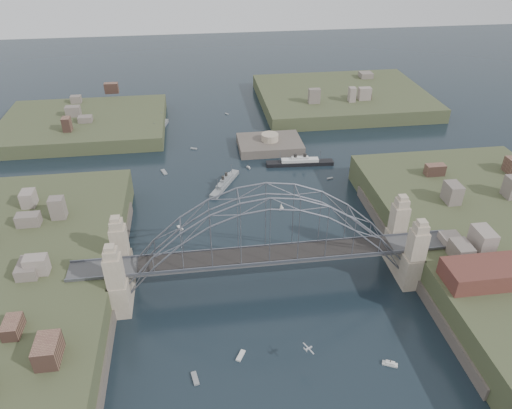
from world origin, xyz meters
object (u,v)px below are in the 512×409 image
(fort_island, at_px, (270,149))
(wharf_shed, at_px, (494,272))
(bridge, at_px, (267,240))
(naval_cruiser_near, at_px, (225,183))
(naval_cruiser_far, at_px, (159,129))
(ocean_liner, at_px, (300,162))

(fort_island, bearing_deg, wharf_shed, -69.15)
(bridge, distance_m, fort_island, 72.14)
(wharf_shed, xyz_separation_m, naval_cruiser_near, (-49.79, 59.85, -9.20))
(bridge, height_order, fort_island, bridge)
(wharf_shed, relative_size, naval_cruiser_far, 1.14)
(naval_cruiser_far, xyz_separation_m, ocean_liner, (46.79, -34.51, -0.08))
(naval_cruiser_far, bearing_deg, naval_cruiser_near, -64.67)
(naval_cruiser_far, distance_m, ocean_liner, 58.14)
(bridge, xyz_separation_m, ocean_liner, (19.78, 56.16, -11.48))
(bridge, bearing_deg, fort_island, 80.27)
(fort_island, xyz_separation_m, wharf_shed, (32.00, -84.00, 10.34))
(wharf_shed, distance_m, ocean_liner, 74.78)
(fort_island, height_order, naval_cruiser_far, naval_cruiser_far)
(fort_island, xyz_separation_m, ocean_liner, (7.78, -13.84, 1.18))
(naval_cruiser_far, bearing_deg, bridge, -73.41)
(bridge, height_order, wharf_shed, bridge)
(naval_cruiser_far, height_order, ocean_liner, naval_cruiser_far)
(wharf_shed, xyz_separation_m, ocean_liner, (-24.22, 70.16, -9.16))
(naval_cruiser_near, bearing_deg, ocean_liner, 21.95)
(wharf_shed, relative_size, ocean_liner, 0.90)
(wharf_shed, bearing_deg, naval_cruiser_near, 129.76)
(naval_cruiser_near, height_order, naval_cruiser_far, naval_cruiser_far)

